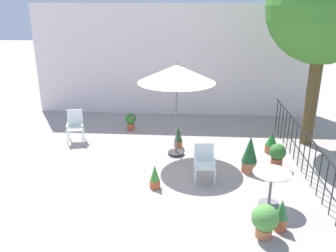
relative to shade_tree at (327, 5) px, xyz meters
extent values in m
plane|color=#A39790|center=(-4.07, -1.77, -3.88)|extent=(60.00, 60.00, 0.00)
cube|color=white|center=(-4.07, 2.68, -1.91)|extent=(10.30, 0.30, 3.93)
cube|color=black|center=(-0.72, -1.77, -2.88)|extent=(0.03, 5.91, 0.03)
cylinder|color=black|center=(-0.72, -3.80, -3.38)|extent=(0.02, 0.02, 1.00)
cylinder|color=black|center=(-0.72, -3.43, -3.38)|extent=(0.02, 0.02, 1.00)
cylinder|color=black|center=(-0.72, -3.06, -3.38)|extent=(0.02, 0.02, 1.00)
cylinder|color=black|center=(-0.72, -2.69, -3.38)|extent=(0.02, 0.02, 1.00)
cylinder|color=black|center=(-0.72, -2.33, -3.38)|extent=(0.02, 0.02, 1.00)
cylinder|color=black|center=(-0.72, -1.96, -3.38)|extent=(0.02, 0.02, 1.00)
cylinder|color=black|center=(-0.72, -1.59, -3.38)|extent=(0.02, 0.02, 1.00)
cylinder|color=black|center=(-0.72, -1.22, -3.38)|extent=(0.02, 0.02, 1.00)
cylinder|color=black|center=(-0.72, -0.85, -3.38)|extent=(0.02, 0.02, 1.00)
cylinder|color=black|center=(-0.72, -0.48, -3.38)|extent=(0.02, 0.02, 1.00)
cylinder|color=black|center=(-0.72, -0.11, -3.38)|extent=(0.02, 0.02, 1.00)
cylinder|color=black|center=(-0.72, 0.26, -3.38)|extent=(0.02, 0.02, 1.00)
cylinder|color=black|center=(-0.72, 0.63, -3.38)|extent=(0.02, 0.02, 1.00)
cylinder|color=black|center=(-0.72, 1.00, -3.38)|extent=(0.02, 0.02, 1.00)
cylinder|color=brown|center=(-0.05, -0.04, -2.47)|extent=(0.35, 0.35, 2.81)
sphere|color=#3B802B|center=(-0.05, -0.04, 0.00)|extent=(3.05, 3.05, 3.05)
cylinder|color=#2D2D2D|center=(-3.86, -1.14, -3.84)|extent=(0.44, 0.44, 0.08)
cylinder|color=slate|center=(-3.86, -1.14, -2.64)|extent=(0.04, 0.04, 2.47)
cone|color=beige|center=(-3.86, -1.14, -1.63)|extent=(2.01, 2.01, 0.45)
sphere|color=slate|center=(-3.86, -1.14, -1.38)|extent=(0.06, 0.06, 0.06)
cylinder|color=silver|center=(-1.82, -3.51, -3.15)|extent=(0.76, 0.76, 0.02)
cylinder|color=slate|center=(-1.82, -3.51, -3.52)|extent=(0.06, 0.06, 0.72)
cylinder|color=slate|center=(-1.82, -3.51, -3.86)|extent=(0.42, 0.42, 0.03)
cube|color=white|center=(-3.14, -2.63, -3.45)|extent=(0.50, 0.50, 0.04)
cube|color=white|center=(-3.15, -2.41, -3.22)|extent=(0.45, 0.07, 0.42)
cube|color=white|center=(-3.35, -2.64, -3.33)|extent=(0.07, 0.43, 0.03)
cube|color=white|center=(-2.92, -2.61, -3.33)|extent=(0.07, 0.43, 0.03)
cylinder|color=white|center=(-3.34, -2.86, -3.67)|extent=(0.04, 0.04, 0.41)
cylinder|color=white|center=(-2.90, -2.83, -3.67)|extent=(0.04, 0.04, 0.41)
cylinder|color=white|center=(-3.37, -2.43, -3.67)|extent=(0.04, 0.04, 0.41)
cylinder|color=white|center=(-2.93, -2.40, -3.67)|extent=(0.04, 0.04, 0.41)
cube|color=white|center=(-6.89, -0.45, -3.44)|extent=(0.57, 0.58, 0.04)
cube|color=white|center=(-6.94, -0.23, -3.17)|extent=(0.45, 0.14, 0.49)
cube|color=white|center=(-7.10, -0.50, -3.32)|extent=(0.14, 0.44, 0.03)
cube|color=white|center=(-6.68, -0.40, -3.32)|extent=(0.14, 0.44, 0.03)
cylinder|color=white|center=(-7.05, -0.72, -3.67)|extent=(0.04, 0.04, 0.42)
cylinder|color=white|center=(-6.63, -0.62, -3.67)|extent=(0.04, 0.04, 0.42)
cylinder|color=white|center=(-7.15, -0.28, -3.67)|extent=(0.04, 0.04, 0.42)
cylinder|color=white|center=(-6.73, -0.18, -3.67)|extent=(0.04, 0.04, 0.42)
cylinder|color=#A05536|center=(-1.24, -0.80, -3.77)|extent=(0.33, 0.33, 0.22)
cylinder|color=#382819|center=(-1.24, -0.80, -3.66)|extent=(0.29, 0.29, 0.02)
cone|color=#23702E|center=(-1.24, -0.80, -3.48)|extent=(0.32, 0.32, 0.35)
cylinder|color=#A04D2D|center=(-1.29, -1.76, -3.75)|extent=(0.28, 0.28, 0.26)
cylinder|color=#382819|center=(-1.29, -1.76, -3.63)|extent=(0.25, 0.25, 0.02)
sphere|color=#32692B|center=(-1.29, -1.76, -3.44)|extent=(0.41, 0.41, 0.41)
cylinder|color=#B15836|center=(-1.79, -4.35, -3.75)|extent=(0.25, 0.25, 0.25)
cylinder|color=#382819|center=(-1.79, -4.35, -3.64)|extent=(0.22, 0.22, 0.02)
cone|color=#367C3B|center=(-1.79, -4.35, -3.44)|extent=(0.26, 0.26, 0.37)
cylinder|color=#B14C31|center=(-5.44, 0.71, -3.76)|extent=(0.23, 0.23, 0.23)
cylinder|color=#382819|center=(-5.44, 0.71, -3.65)|extent=(0.20, 0.20, 0.02)
sphere|color=#2A6C25|center=(-5.44, 0.71, -3.50)|extent=(0.35, 0.35, 0.35)
sphere|color=#D52E6C|center=(-5.45, 0.81, -3.50)|extent=(0.08, 0.08, 0.08)
sphere|color=#D52E6C|center=(-5.35, 0.59, -3.42)|extent=(0.08, 0.08, 0.08)
cylinder|color=#B25236|center=(-3.83, -0.61, -3.79)|extent=(0.23, 0.23, 0.18)
cylinder|color=#382819|center=(-3.83, -0.61, -3.71)|extent=(0.21, 0.21, 0.02)
cone|color=#2B512C|center=(-3.83, -0.61, -3.48)|extent=(0.24, 0.24, 0.43)
cylinder|color=#BE5A34|center=(-4.25, -2.99, -3.79)|extent=(0.24, 0.24, 0.18)
cylinder|color=#382819|center=(-4.25, -2.99, -3.71)|extent=(0.21, 0.21, 0.02)
cone|color=#439137|center=(-4.25, -2.99, -3.51)|extent=(0.22, 0.22, 0.38)
cylinder|color=#C57248|center=(-2.13, -4.58, -3.79)|extent=(0.29, 0.29, 0.18)
cylinder|color=#382819|center=(-2.13, -4.58, -3.71)|extent=(0.26, 0.26, 0.02)
sphere|color=#4F913E|center=(-2.13, -4.58, -3.49)|extent=(0.48, 0.48, 0.48)
cylinder|color=#BD6A4A|center=(-2.03, -2.04, -3.74)|extent=(0.35, 0.35, 0.28)
cylinder|color=#382819|center=(-2.03, -2.04, -3.61)|extent=(0.30, 0.30, 0.02)
cone|color=#1E5329|center=(-2.03, -2.04, -3.27)|extent=(0.38, 0.38, 0.66)
camera|label=1|loc=(-3.46, -9.88, 0.07)|focal=37.13mm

